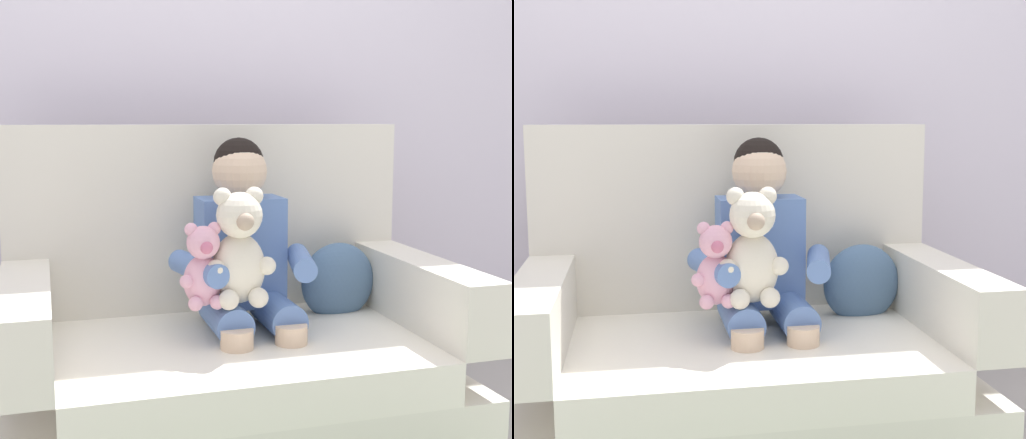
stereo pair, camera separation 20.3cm
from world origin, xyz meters
TOP-DOWN VIEW (x-y plane):
  - back_wall at (0.00, 0.71)m, footprint 6.00×0.10m
  - armchair at (0.00, 0.05)m, footprint 1.32×0.85m
  - seated_child at (0.05, 0.06)m, footprint 0.45×0.39m
  - plush_pink at (-0.11, -0.07)m, footprint 0.14×0.12m
  - plush_cream at (-0.00, -0.06)m, footprint 0.20×0.16m
  - throw_pillow at (0.40, 0.16)m, footprint 0.27×0.14m

SIDE VIEW (x-z plane):
  - armchair at x=0.00m, z-range -0.20..0.84m
  - throw_pillow at x=0.40m, z-range 0.39..0.65m
  - seated_child at x=0.05m, z-range 0.22..1.04m
  - plush_pink at x=-0.11m, z-range 0.52..0.76m
  - plush_cream at x=0.00m, z-range 0.51..0.85m
  - back_wall at x=0.00m, z-range 0.00..2.60m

